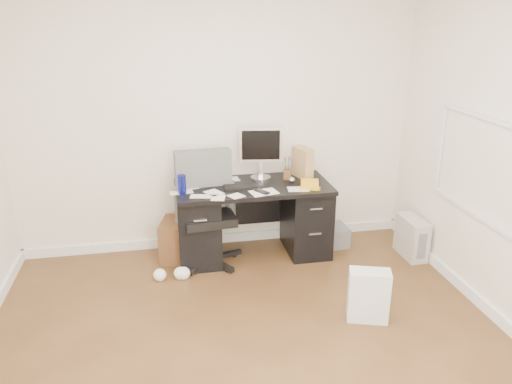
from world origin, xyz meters
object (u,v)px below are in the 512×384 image
(lcd_monitor, at_px, (261,153))
(office_chair, at_px, (208,211))
(desk, at_px, (253,218))
(pc_tower, at_px, (412,237))
(wicker_basket, at_px, (183,240))
(keyboard, at_px, (244,186))

(lcd_monitor, xyz_separation_m, office_chair, (-0.57, -0.26, -0.47))
(desk, relative_size, office_chair, 1.37)
(lcd_monitor, distance_m, pc_tower, 1.74)
(office_chair, height_order, pc_tower, office_chair)
(wicker_basket, bearing_deg, pc_tower, -9.36)
(wicker_basket, bearing_deg, lcd_monitor, 9.57)
(wicker_basket, bearing_deg, desk, -3.25)
(pc_tower, bearing_deg, keyboard, 169.47)
(keyboard, xyz_separation_m, wicker_basket, (-0.60, 0.10, -0.56))
(keyboard, distance_m, wicker_basket, 0.83)
(lcd_monitor, distance_m, office_chair, 0.78)
(pc_tower, xyz_separation_m, wicker_basket, (-2.26, 0.37, 0.00))
(desk, distance_m, lcd_monitor, 0.65)
(desk, height_order, office_chair, office_chair)
(office_chair, xyz_separation_m, pc_tower, (2.02, -0.25, -0.35))
(desk, xyz_separation_m, office_chair, (-0.46, -0.09, 0.15))
(lcd_monitor, height_order, pc_tower, lcd_monitor)
(desk, distance_m, keyboard, 0.38)
(pc_tower, bearing_deg, lcd_monitor, 159.50)
(office_chair, distance_m, wicker_basket, 0.44)
(lcd_monitor, height_order, keyboard, lcd_monitor)
(desk, bearing_deg, office_chair, -169.38)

